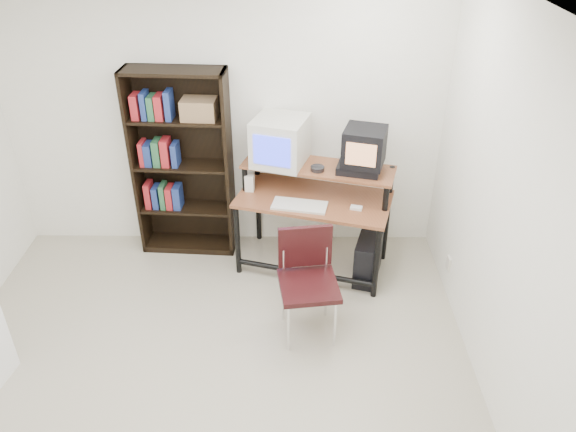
{
  "coord_description": "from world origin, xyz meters",
  "views": [
    {
      "loc": [
        0.63,
        -2.8,
        3.19
      ],
      "look_at": [
        0.59,
        1.1,
        0.8
      ],
      "focal_mm": 35.0,
      "sensor_mm": 36.0,
      "label": 1
    }
  ],
  "objects_px": {
    "crt_tv": "(364,147)",
    "school_chair": "(307,272)",
    "computer_desk": "(315,200)",
    "pc_tower": "(368,258)",
    "crt_monitor": "(280,141)",
    "bookshelf": "(183,162)"
  },
  "relations": [
    {
      "from": "crt_monitor",
      "to": "crt_tv",
      "type": "distance_m",
      "value": 0.74
    },
    {
      "from": "crt_monitor",
      "to": "bookshelf",
      "type": "height_order",
      "value": "bookshelf"
    },
    {
      "from": "crt_monitor",
      "to": "pc_tower",
      "type": "relative_size",
      "value": 1.23
    },
    {
      "from": "computer_desk",
      "to": "bookshelf",
      "type": "bearing_deg",
      "value": -178.78
    },
    {
      "from": "computer_desk",
      "to": "pc_tower",
      "type": "bearing_deg",
      "value": -6.31
    },
    {
      "from": "school_chair",
      "to": "bookshelf",
      "type": "distance_m",
      "value": 1.68
    },
    {
      "from": "computer_desk",
      "to": "crt_tv",
      "type": "xyz_separation_m",
      "value": [
        0.41,
        0.02,
        0.51
      ]
    },
    {
      "from": "pc_tower",
      "to": "bookshelf",
      "type": "relative_size",
      "value": 0.25
    },
    {
      "from": "crt_monitor",
      "to": "pc_tower",
      "type": "distance_m",
      "value": 1.32
    },
    {
      "from": "bookshelf",
      "to": "school_chair",
      "type": "bearing_deg",
      "value": -42.69
    },
    {
      "from": "computer_desk",
      "to": "pc_tower",
      "type": "distance_m",
      "value": 0.72
    },
    {
      "from": "crt_monitor",
      "to": "crt_tv",
      "type": "bearing_deg",
      "value": 3.5
    },
    {
      "from": "crt_monitor",
      "to": "pc_tower",
      "type": "bearing_deg",
      "value": -8.78
    },
    {
      "from": "crt_monitor",
      "to": "computer_desk",
      "type": "bearing_deg",
      "value": -15.12
    },
    {
      "from": "pc_tower",
      "to": "school_chair",
      "type": "distance_m",
      "value": 0.94
    },
    {
      "from": "computer_desk",
      "to": "school_chair",
      "type": "distance_m",
      "value": 0.89
    },
    {
      "from": "crt_monitor",
      "to": "pc_tower",
      "type": "xyz_separation_m",
      "value": [
        0.8,
        -0.4,
        -0.97
      ]
    },
    {
      "from": "crt_tv",
      "to": "school_chair",
      "type": "bearing_deg",
      "value": -102.95
    },
    {
      "from": "bookshelf",
      "to": "crt_tv",
      "type": "bearing_deg",
      "value": -6.74
    },
    {
      "from": "computer_desk",
      "to": "crt_tv",
      "type": "height_order",
      "value": "crt_tv"
    },
    {
      "from": "pc_tower",
      "to": "computer_desk",
      "type": "bearing_deg",
      "value": 173.72
    },
    {
      "from": "crt_monitor",
      "to": "school_chair",
      "type": "relative_size",
      "value": 0.62
    }
  ]
}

